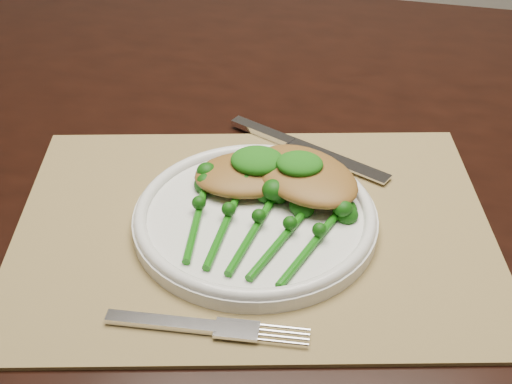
# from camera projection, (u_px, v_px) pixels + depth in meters

# --- Properties ---
(dining_table) EXTENTS (1.70, 1.10, 0.75)m
(dining_table) POSITION_uv_depth(u_px,v_px,m) (299.00, 331.00, 1.12)
(dining_table) COLOR black
(dining_table) RESTS_ON ground
(placemat) EXTENTS (0.53, 0.41, 0.00)m
(placemat) POSITION_uv_depth(u_px,v_px,m) (254.00, 228.00, 0.73)
(placemat) COLOR olive
(placemat) RESTS_ON dining_table
(dinner_plate) EXTENTS (0.25, 0.25, 0.02)m
(dinner_plate) POSITION_uv_depth(u_px,v_px,m) (255.00, 217.00, 0.73)
(dinner_plate) COLOR white
(dinner_plate) RESTS_ON placemat
(knife) EXTENTS (0.19, 0.13, 0.01)m
(knife) POSITION_uv_depth(u_px,v_px,m) (292.00, 143.00, 0.85)
(knife) COLOR silver
(knife) RESTS_ON placemat
(fork) EXTENTS (0.18, 0.02, 0.01)m
(fork) POSITION_uv_depth(u_px,v_px,m) (220.00, 328.00, 0.62)
(fork) COLOR silver
(fork) RESTS_ON placemat
(chicken_fillet_left) EXTENTS (0.13, 0.11, 0.02)m
(chicken_fillet_left) POSITION_uv_depth(u_px,v_px,m) (250.00, 174.00, 0.76)
(chicken_fillet_left) COLOR olive
(chicken_fillet_left) RESTS_ON dinner_plate
(chicken_fillet_right) EXTENTS (0.15, 0.15, 0.03)m
(chicken_fillet_right) POSITION_uv_depth(u_px,v_px,m) (305.00, 175.00, 0.75)
(chicken_fillet_right) COLOR olive
(chicken_fillet_right) RESTS_ON dinner_plate
(pesto_dollop_left) EXTENTS (0.06, 0.05, 0.02)m
(pesto_dollop_left) POSITION_uv_depth(u_px,v_px,m) (257.00, 161.00, 0.76)
(pesto_dollop_left) COLOR #0E4D0B
(pesto_dollop_left) RESTS_ON chicken_fillet_left
(pesto_dollop_right) EXTENTS (0.05, 0.04, 0.02)m
(pesto_dollop_right) POSITION_uv_depth(u_px,v_px,m) (300.00, 164.00, 0.74)
(pesto_dollop_right) COLOR #0E4D0B
(pesto_dollop_right) RESTS_ON chicken_fillet_right
(broccolini_bundle) EXTENTS (0.17, 0.19, 0.04)m
(broccolini_bundle) POSITION_uv_depth(u_px,v_px,m) (252.00, 234.00, 0.70)
(broccolini_bundle) COLOR #115C0C
(broccolini_bundle) RESTS_ON dinner_plate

